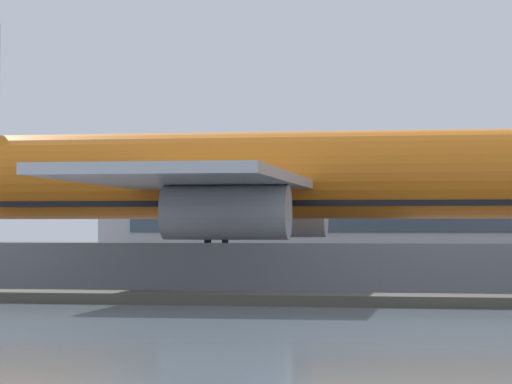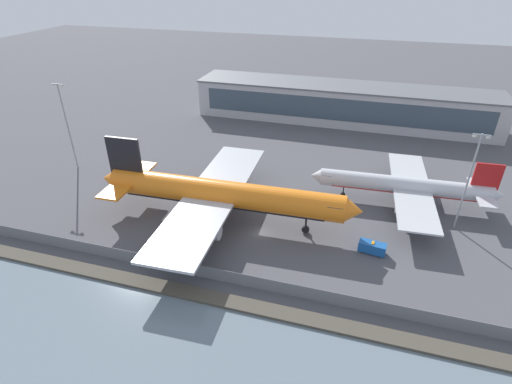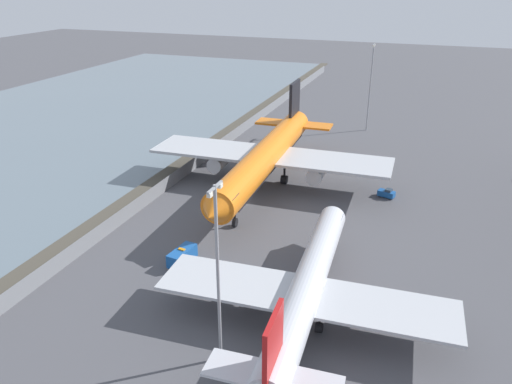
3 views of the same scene
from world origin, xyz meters
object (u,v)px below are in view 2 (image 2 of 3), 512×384
baggage_tug (242,169)px  ops_van (372,247)px  apron_light_mast_apron_west (67,123)px  apron_light_mast_apron_east (469,178)px  passenger_jet_silver (406,186)px  cargo_jet_orange (220,194)px

baggage_tug → ops_van: bearing=-36.5°
baggage_tug → ops_van: (35.21, -26.04, 0.47)m
apron_light_mast_apron_west → apron_light_mast_apron_east: bearing=-0.9°
passenger_jet_silver → apron_light_mast_apron_west: (-86.00, -5.62, 8.30)m
apron_light_mast_apron_west → baggage_tug: bearing=13.6°
cargo_jet_orange → passenger_jet_silver: cargo_jet_orange is taller
cargo_jet_orange → passenger_jet_silver: size_ratio=1.35×
apron_light_mast_apron_east → passenger_jet_silver: bearing=145.6°
passenger_jet_silver → apron_light_mast_apron_east: bearing=-34.4°
apron_light_mast_apron_west → cargo_jet_orange: bearing=-15.3°
passenger_jet_silver → apron_light_mast_apron_west: apron_light_mast_apron_west is taller
cargo_jet_orange → apron_light_mast_apron_east: (49.10, 11.46, 5.39)m
baggage_tug → ops_van: size_ratio=0.65×
baggage_tug → passenger_jet_silver: bearing=-7.0°
ops_van → cargo_jet_orange: bearing=175.9°
cargo_jet_orange → apron_light_mast_apron_west: 49.50m
apron_light_mast_apron_west → apron_light_mast_apron_east: apron_light_mast_apron_west is taller
ops_van → apron_light_mast_apron_west: apron_light_mast_apron_west is taller
passenger_jet_silver → ops_van: (-6.44, -20.91, -3.42)m
baggage_tug → apron_light_mast_apron_west: size_ratio=0.15×
baggage_tug → apron_light_mast_apron_east: apron_light_mast_apron_east is taller
cargo_jet_orange → apron_light_mast_apron_west: (-47.34, 12.99, 6.32)m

